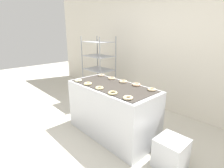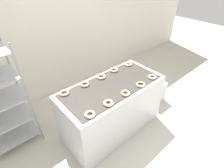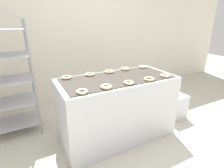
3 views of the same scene
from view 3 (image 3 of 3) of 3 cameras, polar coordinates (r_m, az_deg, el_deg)
ground_plane at (r=2.20m, az=10.07°, el=-24.17°), size 14.00×14.00×0.00m
wall_back at (r=3.48m, az=-11.15°, el=17.74°), size 8.00×0.05×2.80m
fryer_machine at (r=2.35m, az=1.74°, el=-7.80°), size 1.48×0.70×0.85m
baking_rack_cart at (r=2.68m, az=-31.59°, el=1.06°), size 0.69×0.49×1.54m
glaze_bin at (r=3.07m, az=19.14°, el=-6.68°), size 0.35×0.35×0.39m
donut_near_leftmost at (r=1.75m, az=-9.79°, el=-2.41°), size 0.12×0.12×0.03m
donut_near_left at (r=1.84m, az=-1.94°, el=-0.85°), size 0.12×0.12×0.03m
donut_near_center at (r=1.97m, az=5.36°, el=0.47°), size 0.12×0.12×0.03m
donut_near_right at (r=2.13m, az=12.01°, el=1.64°), size 0.13×0.13×0.03m
donut_near_rightmost at (r=2.31m, az=16.92°, el=2.69°), size 0.12×0.12×0.03m
donut_far_leftmost at (r=2.21m, az=-14.65°, el=2.11°), size 0.13×0.13×0.03m
donut_far_left at (r=2.28m, az=-7.23°, el=3.16°), size 0.13×0.13×0.03m
donut_far_center at (r=2.39m, az=-0.87°, el=4.08°), size 0.13×0.13×0.03m
donut_far_right at (r=2.53m, az=4.29°, el=4.98°), size 0.13×0.13×0.03m
donut_far_rightmost at (r=2.68m, az=9.90°, el=5.54°), size 0.12×0.12×0.03m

